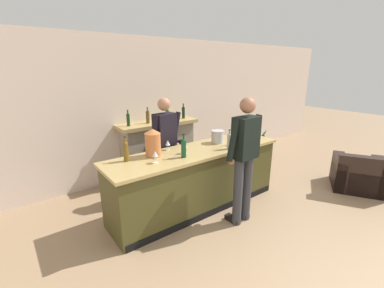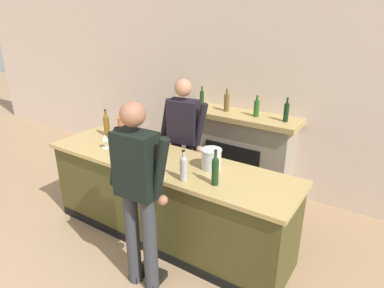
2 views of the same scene
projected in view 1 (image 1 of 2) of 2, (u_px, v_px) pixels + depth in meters
wall_back_panel at (144, 109)px, 5.15m from camera, size 12.00×0.07×2.75m
bar_counter at (197, 179)px, 4.07m from camera, size 2.90×0.78×0.97m
fireplace_stone at (159, 148)px, 5.27m from camera, size 1.64×0.52×1.45m
armchair_black at (359, 176)px, 4.71m from camera, size 1.12×1.14×0.72m
potted_plant_corner at (259, 142)px, 6.66m from camera, size 0.44×0.44×0.68m
person_customer at (244, 156)px, 3.51m from camera, size 0.66×0.32×1.82m
person_bartender at (165, 144)px, 4.29m from camera, size 0.65×0.35×1.72m
copper_dispenser at (153, 142)px, 3.60m from camera, size 0.22×0.26×0.40m
ice_bucket_steel at (217, 137)px, 4.26m from camera, size 0.21×0.21×0.21m
wine_bottle_cabernet_heavy at (229, 140)px, 3.93m from camera, size 0.07×0.07×0.31m
wine_bottle_rose_blush at (126, 150)px, 3.41m from camera, size 0.07×0.07×0.34m
wine_bottle_merlot_tall at (238, 135)px, 4.16m from camera, size 0.07×0.07×0.35m
wine_bottle_port_short at (184, 147)px, 3.56m from camera, size 0.07×0.07×0.34m
wine_glass_by_dispenser at (155, 154)px, 3.36m from camera, size 0.08×0.08×0.17m
wine_glass_near_bucket at (185, 145)px, 3.73m from camera, size 0.08×0.08×0.18m
wine_glass_back_row at (168, 143)px, 3.89m from camera, size 0.07×0.07×0.15m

